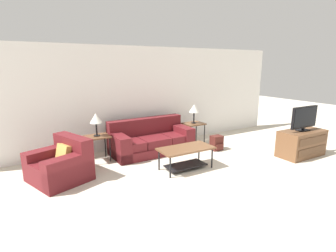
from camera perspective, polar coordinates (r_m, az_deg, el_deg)
ground_plane at (r=4.31m, az=19.20°, el=-17.33°), size 24.00×24.00×0.00m
wall_back at (r=7.02m, az=-5.22°, el=6.29°), size 8.78×0.06×2.60m
couch at (r=6.55m, az=-3.75°, el=-3.18°), size 2.02×0.98×0.82m
armchair at (r=5.39m, az=-22.26°, el=-7.90°), size 1.20×1.25×0.80m
coffee_table at (r=5.48m, az=3.91°, el=-5.94°), size 1.14×0.58×0.47m
side_table_left at (r=6.08m, az=-15.17°, el=-2.70°), size 0.54×0.46×0.59m
side_table_right at (r=7.18m, az=5.62°, el=0.12°), size 0.54×0.46×0.59m
table_lamp_left at (r=5.97m, az=-15.43°, el=1.55°), size 0.27×0.27×0.52m
table_lamp_right at (r=7.09m, az=5.70°, el=3.74°), size 0.27×0.27×0.52m
tv_console at (r=7.02m, az=27.04°, el=-3.36°), size 1.17×0.57×0.62m
television at (r=6.89m, az=27.57°, el=1.60°), size 0.87×0.20×0.58m
backpack at (r=6.83m, az=10.53°, el=-3.66°), size 0.29×0.30×0.37m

